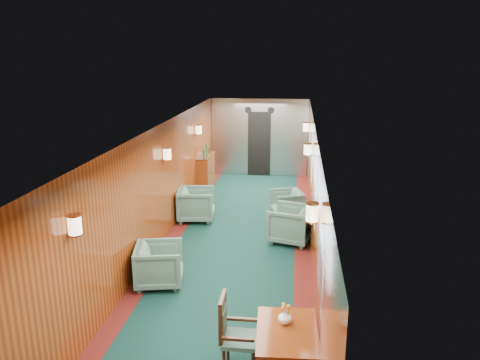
% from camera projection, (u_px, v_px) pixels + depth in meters
% --- Properties ---
extents(room, '(12.00, 12.10, 2.40)m').
position_uv_depth(room, '(233.00, 170.00, 8.74)').
color(room, '#0D2E28').
rests_on(room, ground).
extents(bulkhead, '(2.98, 0.17, 2.39)m').
position_uv_depth(bulkhead, '(259.00, 138.00, 14.52)').
color(bulkhead, '#B7BABF').
rests_on(bulkhead, ground).
extents(windows_right, '(0.02, 8.60, 0.80)m').
position_uv_depth(windows_right, '(313.00, 179.00, 8.85)').
color(windows_right, '#A6A9AC').
rests_on(windows_right, ground).
extents(wall_sconces, '(2.97, 7.97, 0.25)m').
position_uv_depth(wall_sconces, '(237.00, 155.00, 9.25)').
color(wall_sconces, '#FFEDC6').
rests_on(wall_sconces, ground).
extents(dining_table, '(0.74, 1.02, 0.74)m').
position_uv_depth(dining_table, '(287.00, 340.00, 5.30)').
color(dining_table, maroon).
rests_on(dining_table, ground).
extents(side_chair, '(0.45, 0.47, 0.99)m').
position_uv_depth(side_chair, '(232.00, 331.00, 5.63)').
color(side_chair, '#1B3F39').
rests_on(side_chair, ground).
extents(credenza, '(0.35, 1.12, 1.28)m').
position_uv_depth(credenza, '(206.00, 172.00, 13.08)').
color(credenza, maroon).
rests_on(credenza, ground).
extents(flower_vase, '(0.18, 0.18, 0.17)m').
position_uv_depth(flower_vase, '(285.00, 317.00, 5.39)').
color(flower_vase, white).
rests_on(flower_vase, dining_table).
extents(armchair_left_near, '(0.91, 0.90, 0.71)m').
position_uv_depth(armchair_left_near, '(159.00, 265.00, 7.77)').
color(armchair_left_near, '#1B3F39').
rests_on(armchair_left_near, ground).
extents(armchair_left_far, '(0.92, 0.90, 0.75)m').
position_uv_depth(armchair_left_far, '(196.00, 204.00, 10.76)').
color(armchair_left_far, '#1B3F39').
rests_on(armchair_left_far, ground).
extents(armchair_right_near, '(1.02, 1.00, 0.76)m').
position_uv_depth(armchair_right_near, '(290.00, 224.00, 9.53)').
color(armchair_right_near, '#1B3F39').
rests_on(armchair_right_near, ground).
extents(armchair_right_far, '(0.87, 0.86, 0.63)m').
position_uv_depth(armchair_right_far, '(287.00, 204.00, 11.01)').
color(armchair_right_far, '#1B3F39').
rests_on(armchair_right_far, ground).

